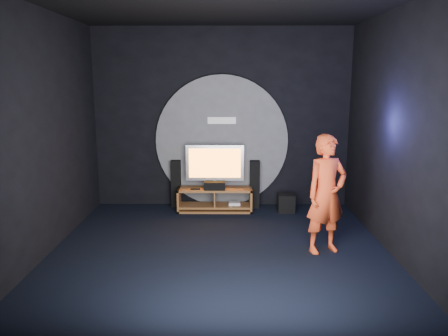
{
  "coord_description": "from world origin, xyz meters",
  "views": [
    {
      "loc": [
        0.12,
        -6.1,
        2.51
      ],
      "look_at": [
        0.06,
        1.05,
        1.05
      ],
      "focal_mm": 35.0,
      "sensor_mm": 36.0,
      "label": 1
    }
  ],
  "objects_px": {
    "tv": "(215,164)",
    "subwoofer": "(286,203)",
    "tower_speaker_right": "(255,184)",
    "media_console": "(215,201)",
    "tower_speaker_left": "(176,183)",
    "player": "(326,194)"
  },
  "relations": [
    {
      "from": "tower_speaker_left",
      "to": "subwoofer",
      "type": "distance_m",
      "value": 2.2
    },
    {
      "from": "media_console",
      "to": "tower_speaker_right",
      "type": "relative_size",
      "value": 1.52
    },
    {
      "from": "tv",
      "to": "tower_speaker_left",
      "type": "distance_m",
      "value": 0.92
    },
    {
      "from": "tv",
      "to": "tower_speaker_left",
      "type": "bearing_deg",
      "value": 163.38
    },
    {
      "from": "subwoofer",
      "to": "tower_speaker_left",
      "type": "bearing_deg",
      "value": 170.41
    },
    {
      "from": "media_console",
      "to": "subwoofer",
      "type": "distance_m",
      "value": 1.36
    },
    {
      "from": "media_console",
      "to": "player",
      "type": "relative_size",
      "value": 0.82
    },
    {
      "from": "tv",
      "to": "tower_speaker_right",
      "type": "height_order",
      "value": "tv"
    },
    {
      "from": "media_console",
      "to": "tower_speaker_left",
      "type": "height_order",
      "value": "tower_speaker_left"
    },
    {
      "from": "media_console",
      "to": "player",
      "type": "bearing_deg",
      "value": -50.38
    },
    {
      "from": "tower_speaker_right",
      "to": "player",
      "type": "bearing_deg",
      "value": -68.25
    },
    {
      "from": "tv",
      "to": "tower_speaker_left",
      "type": "height_order",
      "value": "tv"
    },
    {
      "from": "tv",
      "to": "tower_speaker_right",
      "type": "xyz_separation_m",
      "value": [
        0.78,
        0.17,
        -0.43
      ]
    },
    {
      "from": "media_console",
      "to": "player",
      "type": "distance_m",
      "value": 2.71
    },
    {
      "from": "tower_speaker_left",
      "to": "subwoofer",
      "type": "xyz_separation_m",
      "value": [
        2.15,
        -0.36,
        -0.3
      ]
    },
    {
      "from": "tower_speaker_right",
      "to": "subwoofer",
      "type": "xyz_separation_m",
      "value": [
        0.59,
        -0.3,
        -0.3
      ]
    },
    {
      "from": "media_console",
      "to": "tower_speaker_left",
      "type": "bearing_deg",
      "value": 159.13
    },
    {
      "from": "tower_speaker_left",
      "to": "tower_speaker_right",
      "type": "distance_m",
      "value": 1.56
    },
    {
      "from": "tv",
      "to": "subwoofer",
      "type": "relative_size",
      "value": 3.17
    },
    {
      "from": "tower_speaker_left",
      "to": "player",
      "type": "xyz_separation_m",
      "value": [
        2.46,
        -2.32,
        0.4
      ]
    },
    {
      "from": "subwoofer",
      "to": "media_console",
      "type": "bearing_deg",
      "value": 177.35
    },
    {
      "from": "tower_speaker_left",
      "to": "subwoofer",
      "type": "bearing_deg",
      "value": -9.59
    }
  ]
}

